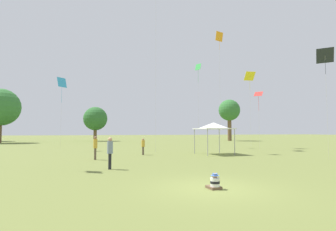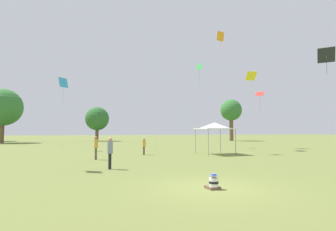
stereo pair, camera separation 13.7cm
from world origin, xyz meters
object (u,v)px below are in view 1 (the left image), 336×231
at_px(kite_0, 258,95).
at_px(distant_tree_2, 229,111).
at_px(kite_2, 219,40).
at_px(kite_5, 62,84).
at_px(seated_toddler, 215,183).
at_px(kite_3, 198,70).
at_px(canopy_tent, 214,126).
at_px(person_standing_1, 110,150).
at_px(person_standing_0, 95,145).
at_px(kite_7, 325,57).
at_px(distant_tree_1, 95,119).
at_px(person_standing_2, 143,145).
at_px(kite_1, 250,77).
at_px(distant_tree_3, 0,107).

bearing_deg(kite_0, distant_tree_2, 160.47).
bearing_deg(kite_0, kite_2, -99.56).
xyz_separation_m(kite_5, distant_tree_2, (34.62, 22.17, -0.71)).
distance_m(seated_toddler, kite_0, 24.38).
bearing_deg(kite_3, canopy_tent, 1.97).
bearing_deg(person_standing_1, person_standing_0, -133.34).
bearing_deg(kite_7, seated_toddler, 116.27).
relative_size(seated_toddler, kite_3, 0.05).
distance_m(seated_toddler, kite_3, 27.77).
height_order(seated_toddler, distant_tree_2, distant_tree_2).
relative_size(kite_2, kite_3, 1.24).
height_order(seated_toddler, kite_3, kite_3).
height_order(kite_0, distant_tree_1, distant_tree_1).
xyz_separation_m(seated_toddler, kite_0, (15.05, 18.10, 6.36)).
distance_m(person_standing_1, person_standing_2, 9.39).
bearing_deg(person_standing_2, kite_7, 46.30).
xyz_separation_m(kite_1, distant_tree_1, (-19.56, 31.26, -4.45)).
height_order(kite_0, kite_5, kite_5).
height_order(person_standing_0, distant_tree_1, distant_tree_1).
relative_size(kite_3, kite_7, 1.32).
xyz_separation_m(person_standing_0, kite_2, (14.60, 7.21, 12.29)).
distance_m(kite_5, distant_tree_3, 27.23).
bearing_deg(kite_5, person_standing_2, -46.18).
relative_size(person_standing_2, distant_tree_3, 0.15).
distance_m(seated_toddler, kite_2, 25.48).
distance_m(seated_toddler, distant_tree_2, 53.28).
distance_m(canopy_tent, distant_tree_3, 43.75).
height_order(person_standing_0, distant_tree_2, distant_tree_2).
height_order(canopy_tent, kite_3, kite_3).
relative_size(kite_1, distant_tree_2, 1.05).
xyz_separation_m(kite_0, kite_1, (0.96, 3.17, 2.92)).
bearing_deg(kite_5, person_standing_1, -75.68).
height_order(canopy_tent, kite_7, kite_7).
bearing_deg(kite_1, kite_5, 47.36).
bearing_deg(seated_toddler, kite_1, 47.96).
xyz_separation_m(person_standing_2, distant_tree_1, (-3.73, 37.43, 4.14)).
xyz_separation_m(seated_toddler, distant_tree_2, (26.72, 45.59, 6.81)).
xyz_separation_m(canopy_tent, kite_1, (9.17, 7.49, 6.80)).
relative_size(kite_0, kite_7, 0.81).
relative_size(person_standing_0, person_standing_2, 1.18).
bearing_deg(person_standing_0, kite_3, -49.95).
distance_m(distant_tree_1, distant_tree_2, 31.13).
bearing_deg(kite_3, kite_0, 60.48).
bearing_deg(person_standing_1, kite_7, 130.91).
bearing_deg(kite_7, distant_tree_1, 18.98).
height_order(person_standing_1, distant_tree_3, distant_tree_3).
relative_size(person_standing_0, kite_2, 0.13).
bearing_deg(distant_tree_2, person_standing_0, -132.62).
bearing_deg(distant_tree_3, distant_tree_2, -1.97).
relative_size(seated_toddler, person_standing_1, 0.33).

